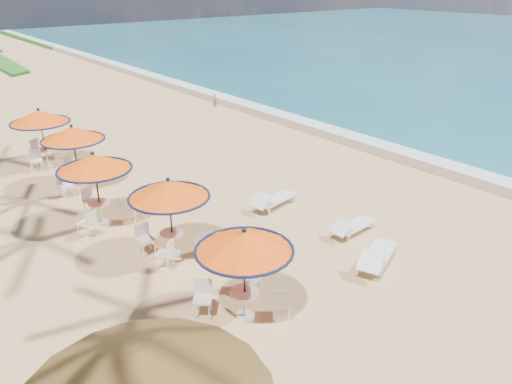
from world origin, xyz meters
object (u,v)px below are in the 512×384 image
station_1 (169,200)px  station_2 (95,171)px  palapa (141,378)px  station_3 (72,142)px  lounger_mid (352,226)px  station_4 (40,124)px  station_0 (244,251)px  lounger_far (273,199)px  lounger_near (377,256)px

station_1 → station_2: station_2 is taller
station_1 → palapa: 7.93m
station_3 → lounger_mid: (5.60, -9.80, -1.59)m
station_4 → palapa: (-3.74, -17.20, 0.62)m
station_2 → station_4: (0.37, 7.04, 0.04)m
station_0 → lounger_far: size_ratio=1.17×
lounger_mid → lounger_far: bearing=98.4°
station_3 → station_4: 3.30m
station_1 → lounger_far: 4.89m
station_4 → station_1: bearing=-87.4°
station_2 → lounger_mid: (6.16, -6.06, -1.60)m
lounger_far → station_3: bearing=116.7°
station_3 → palapa: size_ratio=0.65×
station_0 → station_4: bearing=91.6°
station_4 → palapa: palapa is taller
lounger_near → station_3: bearing=89.2°
station_2 → station_1: bearing=-76.4°
station_3 → lounger_near: station_3 is taller
station_3 → palapa: 14.46m
palapa → station_1: bearing=57.8°
lounger_mid → palapa: 10.62m
station_3 → station_4: bearing=93.2°
lounger_mid → station_1: bearing=149.9°
lounger_near → lounger_mid: lounger_near is taller
station_3 → station_2: bearing=-98.4°
lounger_far → station_0: bearing=-146.6°
station_1 → station_4: station_4 is taller
station_0 → palapa: palapa is taller
station_0 → station_3: size_ratio=0.97×
lounger_near → lounger_far: lounger_near is taller
station_1 → station_0: bearing=-91.1°
station_2 → lounger_mid: 8.79m
station_3 → lounger_near: 12.59m
lounger_far → palapa: bearing=-150.1°
station_3 → lounger_far: size_ratio=1.21×
station_2 → lounger_near: size_ratio=1.16×
station_1 → lounger_far: station_1 is taller
station_0 → station_1: (0.08, 3.76, 0.02)m
lounger_near → station_1: bearing=112.3°
station_1 → lounger_near: bearing=-45.0°
station_1 → palapa: (-4.21, -6.69, 0.70)m
station_3 → station_0: bearing=-88.9°
station_4 → lounger_far: station_4 is taller
lounger_near → lounger_far: bearing=64.8°
station_4 → lounger_near: (4.85, -14.90, -1.59)m
station_0 → station_4: 14.28m
lounger_near → station_0: bearing=149.4°
station_2 → lounger_mid: station_2 is taller
station_1 → lounger_near: (4.37, -4.38, -1.51)m
station_4 → lounger_mid: bearing=-66.2°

